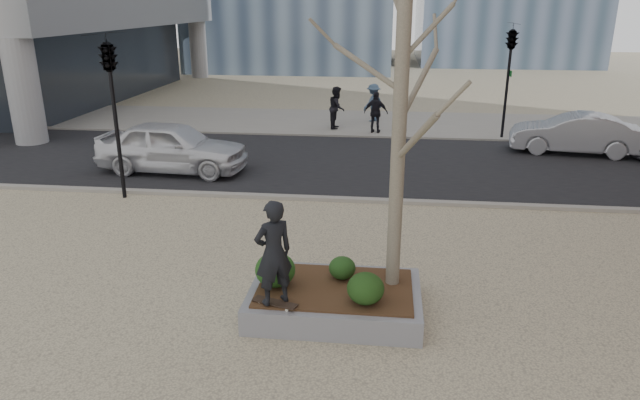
# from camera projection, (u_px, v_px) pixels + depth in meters

# --- Properties ---
(ground) EXTENTS (120.00, 120.00, 0.00)m
(ground) POSITION_uv_depth(u_px,v_px,m) (280.00, 308.00, 10.29)
(ground) COLOR #C1B38E
(ground) RESTS_ON ground
(street) EXTENTS (60.00, 8.00, 0.02)m
(street) POSITION_uv_depth(u_px,v_px,m) (333.00, 162.00, 19.67)
(street) COLOR black
(street) RESTS_ON ground
(far_sidewalk) EXTENTS (60.00, 6.00, 0.02)m
(far_sidewalk) POSITION_uv_depth(u_px,v_px,m) (347.00, 122.00, 26.24)
(far_sidewalk) COLOR gray
(far_sidewalk) RESTS_ON ground
(planter) EXTENTS (3.00, 2.00, 0.45)m
(planter) POSITION_uv_depth(u_px,v_px,m) (335.00, 300.00, 10.11)
(planter) COLOR gray
(planter) RESTS_ON ground
(planter_mulch) EXTENTS (2.70, 1.70, 0.04)m
(planter_mulch) POSITION_uv_depth(u_px,v_px,m) (335.00, 288.00, 10.03)
(planter_mulch) COLOR #382314
(planter_mulch) RESTS_ON planter
(sycamore_tree) EXTENTS (2.80, 2.80, 6.60)m
(sycamore_tree) POSITION_uv_depth(u_px,v_px,m) (401.00, 97.00, 9.11)
(sycamore_tree) COLOR gray
(sycamore_tree) RESTS_ON planter_mulch
(shrub_left) EXTENTS (0.71, 0.71, 0.60)m
(shrub_left) POSITION_uv_depth(u_px,v_px,m) (275.00, 270.00, 9.98)
(shrub_left) COLOR #164014
(shrub_left) RESTS_ON planter_mulch
(shrub_middle) EXTENTS (0.49, 0.49, 0.41)m
(shrub_middle) POSITION_uv_depth(u_px,v_px,m) (342.00, 268.00, 10.27)
(shrub_middle) COLOR #113514
(shrub_middle) RESTS_ON planter_mulch
(shrub_right) EXTENTS (0.62, 0.62, 0.53)m
(shrub_right) POSITION_uv_depth(u_px,v_px,m) (366.00, 288.00, 9.41)
(shrub_right) COLOR black
(shrub_right) RESTS_ON planter_mulch
(skateboard) EXTENTS (0.80, 0.43, 0.08)m
(skateboard) POSITION_uv_depth(u_px,v_px,m) (275.00, 304.00, 9.46)
(skateboard) COLOR black
(skateboard) RESTS_ON planter
(skateboarder) EXTENTS (0.78, 0.73, 1.78)m
(skateboarder) POSITION_uv_depth(u_px,v_px,m) (273.00, 253.00, 9.15)
(skateboarder) COLOR black
(skateboarder) RESTS_ON skateboard
(police_car) EXTENTS (4.92, 2.24, 1.64)m
(police_car) POSITION_uv_depth(u_px,v_px,m) (172.00, 147.00, 18.31)
(police_car) COLOR silver
(police_car) RESTS_ON street
(car_silver) EXTENTS (4.59, 2.21, 1.45)m
(car_silver) POSITION_uv_depth(u_px,v_px,m) (574.00, 133.00, 20.61)
(car_silver) COLOR #95969C
(car_silver) RESTS_ON street
(pedestrian_a) EXTENTS (0.72, 0.91, 1.81)m
(pedestrian_a) POSITION_uv_depth(u_px,v_px,m) (337.00, 108.00, 24.64)
(pedestrian_a) COLOR black
(pedestrian_a) RESTS_ON far_sidewalk
(pedestrian_b) EXTENTS (1.21, 1.25, 1.71)m
(pedestrian_b) POSITION_uv_depth(u_px,v_px,m) (373.00, 103.00, 26.13)
(pedestrian_b) COLOR #3D546E
(pedestrian_b) RESTS_ON far_sidewalk
(pedestrian_c) EXTENTS (1.07, 0.62, 1.72)m
(pedestrian_c) POSITION_uv_depth(u_px,v_px,m) (376.00, 112.00, 23.81)
(pedestrian_c) COLOR black
(pedestrian_c) RESTS_ON far_sidewalk
(traffic_light_near) EXTENTS (0.60, 2.48, 4.50)m
(traffic_light_near) POSITION_uv_depth(u_px,v_px,m) (116.00, 119.00, 15.42)
(traffic_light_near) COLOR black
(traffic_light_near) RESTS_ON ground
(traffic_light_far) EXTENTS (0.60, 2.48, 4.50)m
(traffic_light_far) POSITION_uv_depth(u_px,v_px,m) (507.00, 82.00, 22.54)
(traffic_light_far) COLOR black
(traffic_light_far) RESTS_ON ground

